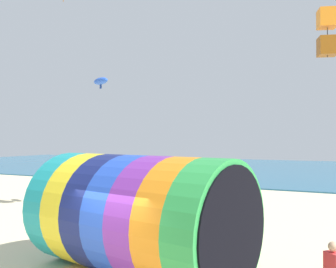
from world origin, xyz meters
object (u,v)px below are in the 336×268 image
(kite_blue_parafoil, at_px, (101,81))
(kite_orange_box, at_px, (327,32))
(giant_inflatable_tube, at_px, (138,215))
(bystander_near_water, at_px, (94,185))

(kite_blue_parafoil, bearing_deg, kite_orange_box, -15.64)
(giant_inflatable_tube, xyz_separation_m, kite_orange_box, (4.71, 4.61, 5.75))
(kite_orange_box, distance_m, bystander_near_water, 16.37)
(kite_orange_box, relative_size, kite_blue_parafoil, 1.25)
(kite_blue_parafoil, height_order, bystander_near_water, kite_blue_parafoil)
(kite_orange_box, xyz_separation_m, bystander_near_water, (-13.92, 5.62, -6.53))
(kite_blue_parafoil, relative_size, bystander_near_water, 0.77)
(giant_inflatable_tube, distance_m, kite_blue_parafoil, 11.84)
(giant_inflatable_tube, relative_size, kite_blue_parafoil, 4.94)
(kite_blue_parafoil, bearing_deg, bystander_near_water, 133.17)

